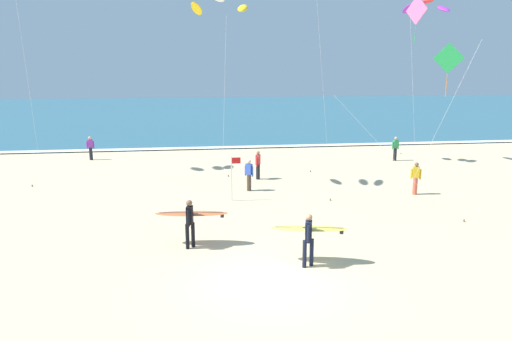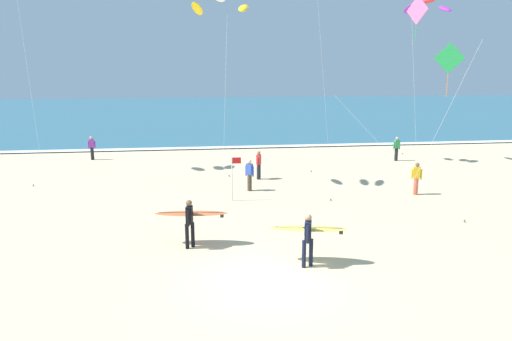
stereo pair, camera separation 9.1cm
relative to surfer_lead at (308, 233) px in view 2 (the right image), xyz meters
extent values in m
plane|color=#D1BA8E|center=(-1.39, -1.04, -1.05)|extent=(160.00, 160.00, 0.00)
cube|color=#2D6075|center=(-1.39, 51.69, -1.01)|extent=(160.00, 60.00, 0.08)
cube|color=white|center=(-1.39, 21.99, -0.97)|extent=(160.00, 0.97, 0.01)
cylinder|color=black|center=(-0.17, -0.23, -0.61)|extent=(0.13, 0.13, 0.88)
cylinder|color=black|center=(0.07, -0.13, -0.61)|extent=(0.13, 0.13, 0.88)
cube|color=black|center=(-0.05, -0.18, 0.13)|extent=(0.28, 0.38, 0.60)
cube|color=blue|center=(-0.15, -0.15, 0.17)|extent=(0.06, 0.20, 0.32)
sphere|color=#A87A59|center=(-0.05, -0.18, 0.55)|extent=(0.21, 0.21, 0.21)
cylinder|color=black|center=(-0.11, -0.40, 0.09)|extent=(0.09, 0.09, 0.56)
cylinder|color=black|center=(0.01, 0.04, 0.24)|extent=(0.09, 0.09, 0.26)
cylinder|color=black|center=(-0.02, 0.14, 0.11)|extent=(0.26, 0.14, 0.14)
ellipsoid|color=#EFD14C|center=(0.05, 0.17, 0.07)|extent=(2.49, 1.18, 0.14)
cube|color=#333333|center=(0.05, 0.17, 0.11)|extent=(2.06, 0.58, 0.06)
cube|color=#262628|center=(1.03, -0.10, 0.00)|extent=(0.12, 0.04, 0.14)
cylinder|color=black|center=(-3.77, 1.82, -0.61)|extent=(0.13, 0.13, 0.88)
cylinder|color=black|center=(-3.58, 1.95, -0.61)|extent=(0.13, 0.13, 0.88)
cube|color=black|center=(-3.67, 1.88, 0.13)|extent=(0.25, 0.37, 0.60)
cube|color=red|center=(-3.78, 1.90, 0.17)|extent=(0.04, 0.20, 0.32)
sphere|color=brown|center=(-3.67, 1.88, 0.55)|extent=(0.21, 0.21, 0.21)
cylinder|color=black|center=(-3.71, 1.66, 0.09)|extent=(0.09, 0.09, 0.56)
cylinder|color=black|center=(-3.64, 2.11, 0.24)|extent=(0.09, 0.09, 0.26)
cylinder|color=black|center=(-3.68, 2.21, 0.11)|extent=(0.26, 0.12, 0.14)
ellipsoid|color=orange|center=(-3.61, 2.24, 0.07)|extent=(2.61, 0.99, 0.11)
cube|color=#333333|center=(-3.61, 2.24, 0.11)|extent=(2.22, 0.39, 0.04)
cube|color=#262628|center=(-2.56, 2.06, 0.00)|extent=(0.12, 0.03, 0.14)
ellipsoid|color=purple|center=(9.94, 15.45, 8.54)|extent=(0.64, 1.41, 0.62)
ellipsoid|color=red|center=(11.05, 15.40, 8.96)|extent=(0.64, 1.42, 0.20)
ellipsoid|color=purple|center=(12.16, 15.34, 8.54)|extent=(0.64, 1.41, 0.62)
cylinder|color=silver|center=(11.11, 16.62, 3.74)|extent=(0.13, 2.46, 9.39)
cylinder|color=brown|center=(11.17, 17.84, -1.00)|extent=(0.06, 0.06, 0.10)
cylinder|color=silver|center=(4.27, 14.30, 4.37)|extent=(1.85, 2.61, 10.65)
cylinder|color=brown|center=(3.35, 13.00, -1.00)|extent=(0.06, 0.06, 0.10)
cube|color=pink|center=(6.10, 6.37, 7.39)|extent=(0.43, 1.16, 1.22)
cylinder|color=green|center=(6.10, 6.37, 6.40)|extent=(0.02, 0.02, 0.76)
cylinder|color=silver|center=(6.66, 4.79, 2.53)|extent=(1.12, 3.18, 6.98)
cylinder|color=brown|center=(7.21, 3.20, -1.00)|extent=(0.06, 0.06, 0.10)
cube|color=green|center=(7.10, 5.23, 5.39)|extent=(1.17, 0.48, 1.24)
cylinder|color=orange|center=(7.10, 5.23, 4.28)|extent=(0.02, 0.02, 0.96)
cylinder|color=silver|center=(4.93, 6.08, 1.43)|extent=(4.34, 1.70, 4.76)
cylinder|color=brown|center=(2.77, 6.92, -1.00)|extent=(0.06, 0.06, 0.10)
cylinder|color=silver|center=(-12.14, 13.42, 5.15)|extent=(0.66, 3.73, 12.20)
cylinder|color=brown|center=(-11.81, 11.56, -1.00)|extent=(0.06, 0.06, 0.10)
ellipsoid|color=yellow|center=(-3.12, 10.76, 7.80)|extent=(0.77, 1.48, 0.63)
ellipsoid|color=yellow|center=(-0.91, 10.24, 7.80)|extent=(0.77, 1.48, 0.63)
cylinder|color=silver|center=(-1.78, 11.49, 3.37)|extent=(0.49, 1.99, 8.65)
cylinder|color=brown|center=(-1.54, 12.48, -1.00)|extent=(0.06, 0.06, 0.10)
cylinder|color=black|center=(-10.22, 18.62, -0.63)|extent=(0.22, 0.22, 0.84)
cube|color=purple|center=(-10.22, 18.62, 0.06)|extent=(0.34, 0.22, 0.54)
sphere|color=tan|center=(-10.22, 18.62, 0.44)|extent=(0.20, 0.20, 0.20)
cylinder|color=purple|center=(-10.02, 18.65, -0.04)|extent=(0.08, 0.08, 0.50)
cylinder|color=purple|center=(-10.43, 18.59, -0.04)|extent=(0.08, 0.08, 0.50)
cylinder|color=#D8593F|center=(7.17, 7.46, -0.63)|extent=(0.22, 0.22, 0.84)
cube|color=gold|center=(7.17, 7.46, 0.06)|extent=(0.36, 0.28, 0.54)
sphere|color=brown|center=(7.17, 7.46, 0.44)|extent=(0.20, 0.20, 0.20)
cylinder|color=gold|center=(7.36, 7.39, -0.04)|extent=(0.08, 0.08, 0.50)
cylinder|color=gold|center=(6.97, 7.53, -0.04)|extent=(0.08, 0.08, 0.50)
cylinder|color=black|center=(9.75, 15.68, -0.63)|extent=(0.22, 0.22, 0.84)
cube|color=#339351|center=(9.75, 15.68, 0.06)|extent=(0.34, 0.22, 0.54)
sphere|color=tan|center=(9.75, 15.68, 0.44)|extent=(0.20, 0.20, 0.20)
cylinder|color=#339351|center=(9.54, 15.65, -0.04)|extent=(0.08, 0.08, 0.50)
cylinder|color=#339351|center=(9.96, 15.71, -0.04)|extent=(0.08, 0.08, 0.50)
cylinder|color=#4C3D2D|center=(-0.75, 9.23, -0.63)|extent=(0.22, 0.22, 0.84)
cube|color=#3351B7|center=(-0.75, 9.23, 0.06)|extent=(0.36, 0.34, 0.54)
sphere|color=beige|center=(-0.75, 9.23, 0.44)|extent=(0.20, 0.20, 0.20)
cylinder|color=#3351B7|center=(-0.59, 9.09, -0.04)|extent=(0.08, 0.08, 0.50)
cylinder|color=#3351B7|center=(-0.91, 9.37, -0.04)|extent=(0.08, 0.08, 0.50)
cylinder|color=black|center=(0.04, 11.64, -0.63)|extent=(0.22, 0.22, 0.84)
cube|color=red|center=(0.04, 11.64, 0.06)|extent=(0.31, 0.37, 0.54)
sphere|color=#A87A59|center=(0.04, 11.64, 0.44)|extent=(0.20, 0.20, 0.20)
cylinder|color=red|center=(-0.06, 11.46, -0.04)|extent=(0.08, 0.08, 0.50)
cylinder|color=red|center=(0.13, 11.83, -0.04)|extent=(0.08, 0.08, 0.50)
cylinder|color=silver|center=(-1.77, 7.53, 0.00)|extent=(0.05, 0.05, 2.10)
cube|color=red|center=(-1.55, 7.53, 0.85)|extent=(0.40, 0.02, 0.28)
camera|label=1|loc=(-3.51, -13.66, 5.05)|focal=33.33mm
camera|label=2|loc=(-3.42, -13.67, 5.05)|focal=33.33mm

